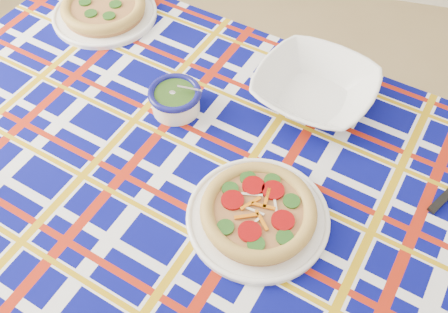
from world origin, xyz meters
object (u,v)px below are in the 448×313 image
(dining_table, at_px, (204,192))
(pesto_bowl, at_px, (175,98))
(main_focaccia_plate, at_px, (258,211))
(serving_bowl, at_px, (315,89))

(dining_table, relative_size, pesto_bowl, 13.85)
(main_focaccia_plate, distance_m, serving_bowl, 0.41)
(pesto_bowl, bearing_deg, dining_table, -55.62)
(main_focaccia_plate, relative_size, serving_bowl, 1.06)
(main_focaccia_plate, height_order, pesto_bowl, pesto_bowl)
(pesto_bowl, distance_m, serving_bowl, 0.37)
(dining_table, bearing_deg, main_focaccia_plate, -14.44)
(main_focaccia_plate, relative_size, pesto_bowl, 2.38)
(pesto_bowl, bearing_deg, main_focaccia_plate, -44.40)
(dining_table, xyz_separation_m, serving_bowl, (0.22, 0.31, 0.12))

